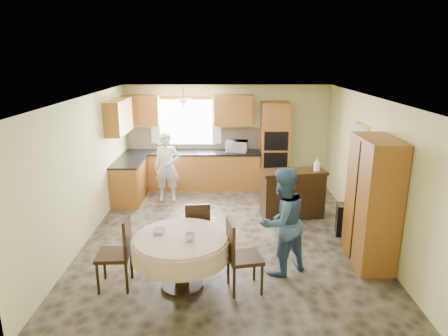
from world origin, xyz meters
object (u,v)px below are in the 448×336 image
sideboard (292,195)px  person_dining (282,222)px  dining_table (181,248)px  chair_right (239,252)px  chair_left (120,249)px  oven_tower (274,146)px  person_sink (167,167)px  cupboard (372,202)px  chair_back (198,227)px

sideboard → person_dining: (-0.52, -2.16, 0.36)m
dining_table → chair_right: size_ratio=1.30×
dining_table → chair_left: 0.86m
oven_tower → person_dining: (-0.36, -3.99, -0.24)m
chair_right → person_sink: bearing=10.9°
oven_tower → chair_left: (-2.67, -4.39, -0.48)m
cupboard → person_sink: 4.55m
dining_table → oven_tower: bearing=67.6°
chair_left → chair_back: (1.04, 0.85, -0.05)m
dining_table → person_dining: size_ratio=0.83×
oven_tower → chair_right: (-1.01, -4.48, -0.48)m
dining_table → chair_right: 0.81m
person_sink → person_dining: (2.14, -3.14, 0.05)m
dining_table → person_sink: bearing=100.9°
chair_left → person_sink: size_ratio=0.68×
cupboard → chair_right: bearing=-158.7°
chair_left → chair_right: chair_left is taller
dining_table → person_dining: 1.52m
chair_left → chair_right: 1.67m
chair_left → chair_back: 1.34m
dining_table → person_dining: (1.45, 0.40, 0.22)m
cupboard → dining_table: bearing=-165.9°
cupboard → person_dining: 1.47m
person_sink → cupboard: bearing=-42.6°
chair_back → chair_right: 1.14m
sideboard → cupboard: bearing=-72.9°
person_sink → chair_right: bearing=-72.0°
chair_right → oven_tower: bearing=-24.1°
chair_left → sideboard: bearing=128.8°
chair_left → person_dining: (2.31, 0.40, 0.24)m
oven_tower → dining_table: bearing=-112.4°
sideboard → cupboard: size_ratio=0.64×
cupboard → chair_left: cupboard is taller
person_dining → oven_tower: bearing=-128.2°
oven_tower → chair_right: bearing=-102.7°
sideboard → chair_right: size_ratio=1.22×
cupboard → person_sink: bearing=141.6°
person_dining → chair_right: bearing=4.0°
person_dining → dining_table: bearing=-17.5°
chair_back → person_dining: size_ratio=0.58×
cupboard → chair_back: 2.75m
sideboard → chair_left: size_ratio=1.22×
oven_tower → cupboard: 3.82m
cupboard → dining_table: (-2.88, -0.72, -0.40)m
chair_left → person_sink: 3.55m
chair_back → chair_right: size_ratio=0.91×
chair_left → person_sink: (0.18, 3.54, 0.19)m
dining_table → chair_back: bearing=78.6°
chair_back → oven_tower: bearing=-121.0°
cupboard → chair_left: bearing=-169.2°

